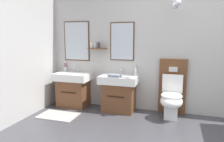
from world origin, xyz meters
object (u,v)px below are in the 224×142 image
at_px(vanity_sink_right, 119,92).
at_px(toilet, 172,95).
at_px(vanity_sink_left, 73,88).
at_px(toothbrush_cup, 65,68).
at_px(soap_dispenser, 136,71).
at_px(folded_hand_towel, 115,76).

bearing_deg(vanity_sink_right, toilet, 0.32).
bearing_deg(vanity_sink_left, toothbrush_cup, 148.23).
height_order(toilet, soap_dispenser, toilet).
relative_size(vanity_sink_left, toilet, 0.70).
relative_size(vanity_sink_right, soap_dispenser, 3.97).
bearing_deg(vanity_sink_left, toilet, 0.16).
xyz_separation_m(vanity_sink_left, soap_dispenser, (1.23, 0.18, 0.39)).
bearing_deg(vanity_sink_left, folded_hand_towel, -8.99).
distance_m(vanity_sink_right, toilet, 0.96).
relative_size(toothbrush_cup, folded_hand_towel, 0.95).
distance_m(toilet, folded_hand_towel, 1.06).
height_order(vanity_sink_left, toothbrush_cup, toothbrush_cup).
bearing_deg(toothbrush_cup, vanity_sink_right, -7.73).
xyz_separation_m(toilet, soap_dispenser, (-0.68, 0.17, 0.37)).
distance_m(vanity_sink_left, toothbrush_cup, 0.49).
xyz_separation_m(vanity_sink_left, toilet, (1.91, 0.01, 0.01)).
bearing_deg(folded_hand_towel, vanity_sink_left, 171.01).
bearing_deg(toilet, soap_dispenser, 165.89).
xyz_separation_m(vanity_sink_left, folded_hand_towel, (0.92, -0.14, 0.34)).
xyz_separation_m(vanity_sink_right, toothbrush_cup, (-1.22, 0.17, 0.37)).
bearing_deg(soap_dispenser, toilet, -14.11).
xyz_separation_m(vanity_sink_right, toilet, (0.96, 0.01, 0.01)).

